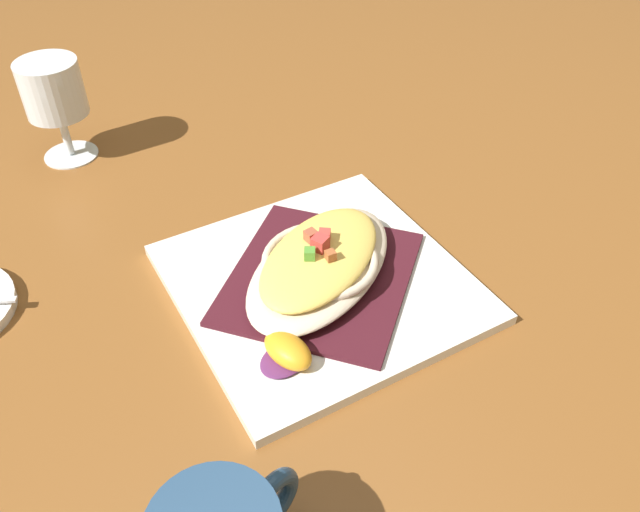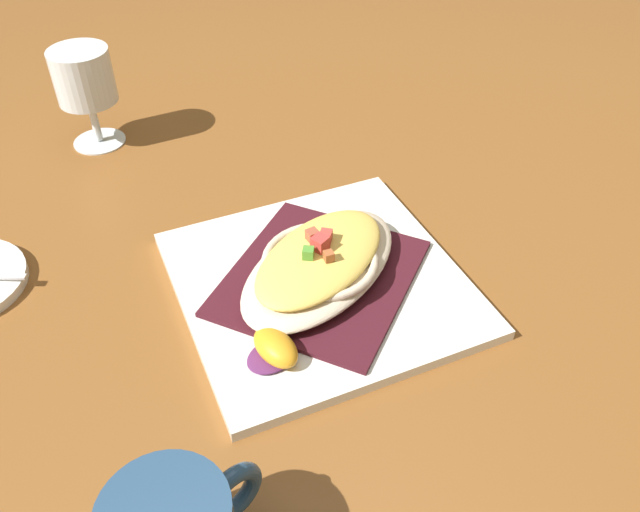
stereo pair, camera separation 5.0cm
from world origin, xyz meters
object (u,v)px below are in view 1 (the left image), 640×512
Objects in this scene: gratin_dish at (320,262)px; stemmed_glass at (54,95)px; orange_garnish at (287,352)px; square_plate at (320,283)px.

stemmed_glass is (-0.13, 0.38, 0.05)m from gratin_dish.
stemmed_glass is at bearing 96.24° from orange_garnish.
square_plate is at bearing 40.73° from orange_garnish.
gratin_dish is at bearing 40.74° from orange_garnish.
orange_garnish is (-0.08, -0.07, 0.02)m from square_plate.
gratin_dish reaches higher than orange_garnish.
stemmed_glass reaches higher than orange_garnish.
gratin_dish is at bearing -71.16° from stemmed_glass.
square_plate is 2.14× the size of stemmed_glass.
orange_garnish is 0.45m from stemmed_glass.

